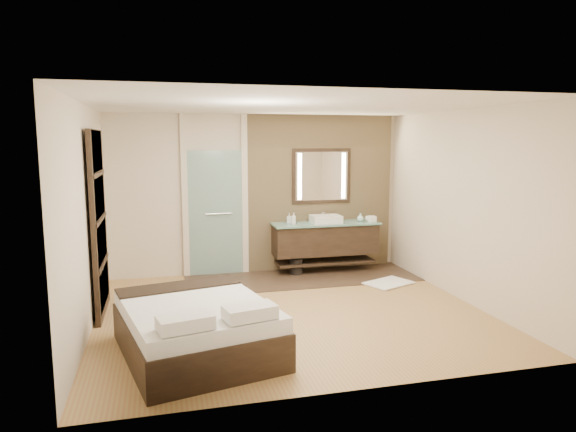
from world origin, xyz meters
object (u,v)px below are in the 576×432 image
object	(u,v)px
mirror_unit	(322,176)
bed	(197,328)
waste_bin	(296,266)
vanity	(325,239)

from	to	relation	value
mirror_unit	bed	size ratio (longest dim) A/B	0.51
bed	waste_bin	bearing A→B (deg)	44.36
vanity	mirror_unit	xyz separation A→B (m)	(0.00, 0.24, 1.07)
vanity	bed	xyz separation A→B (m)	(-2.41, -2.98, -0.29)
vanity	bed	bearing A→B (deg)	-128.97
vanity	mirror_unit	world-z (taller)	mirror_unit
mirror_unit	bed	xyz separation A→B (m)	(-2.41, -3.22, -1.36)
mirror_unit	waste_bin	bearing A→B (deg)	-150.29
vanity	waste_bin	distance (m)	0.70
mirror_unit	waste_bin	size ratio (longest dim) A/B	3.76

